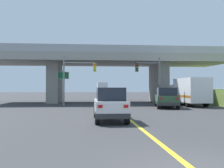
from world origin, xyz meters
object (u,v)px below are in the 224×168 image
suv_lead (110,104)px  traffic_signal_farside (75,74)px  suv_crossing (166,98)px  traffic_signal_nearside (151,75)px  box_truck (189,91)px  semi_truck_distant (102,89)px  highway_sign (62,79)px

suv_lead → traffic_signal_farside: 13.83m
suv_crossing → traffic_signal_nearside: size_ratio=0.93×
traffic_signal_nearside → box_truck: bearing=-4.9°
traffic_signal_farside → suv_lead: bearing=-78.1°
suv_crossing → suv_lead: bearing=-112.6°
suv_crossing → box_truck: bearing=50.4°
traffic_signal_nearside → semi_truck_distant: 34.32m
box_truck → highway_sign: (-14.48, 4.80, 1.46)m
traffic_signal_farside → highway_sign: 4.16m
suv_crossing → highway_sign: 13.55m
suv_lead → box_truck: box_truck is taller
box_truck → traffic_signal_farside: (-12.66, 1.08, 1.91)m
traffic_signal_nearside → semi_truck_distant: size_ratio=0.79×
box_truck → traffic_signal_nearside: bearing=175.1°
suv_crossing → highway_sign: bearing=157.2°
traffic_signal_nearside → traffic_signal_farside: bearing=175.1°
suv_lead → semi_truck_distant: (1.90, 46.65, 0.66)m
suv_lead → traffic_signal_farside: traffic_signal_farside is taller
suv_lead → highway_sign: highway_sign is taller
suv_lead → traffic_signal_nearside: 14.01m
box_truck → highway_sign: bearing=161.7°
semi_truck_distant → suv_lead: bearing=-92.3°
traffic_signal_farside → highway_sign: size_ratio=1.33×
traffic_signal_farside → highway_sign: bearing=116.1°
box_truck → semi_truck_distant: semi_truck_distant is taller
suv_crossing → box_truck: (3.42, 2.75, 0.60)m
traffic_signal_nearside → highway_sign: bearing=156.7°
box_truck → traffic_signal_nearside: size_ratio=1.34×
suv_lead → suv_crossing: size_ratio=0.90×
suv_lead → box_truck: 15.71m
traffic_signal_nearside → semi_truck_distant: (-3.77, 34.06, -1.76)m
suv_lead → box_truck: size_ratio=0.63×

